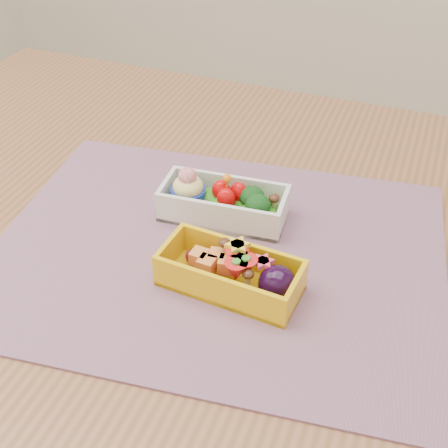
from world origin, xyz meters
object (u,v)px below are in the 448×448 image
(table, at_px, (246,300))
(bento_white, at_px, (223,202))
(placemat, at_px, (216,252))
(bento_yellow, at_px, (233,273))

(table, distance_m, bento_white, 0.13)
(table, distance_m, placemat, 0.11)
(bento_white, bearing_deg, placemat, -80.22)
(table, relative_size, placemat, 2.39)
(table, height_order, bento_yellow, bento_yellow)
(table, height_order, placemat, placemat)
(bento_white, relative_size, bento_yellow, 1.02)
(table, relative_size, bento_yellow, 7.93)
(table, xyz_separation_m, bento_yellow, (0.01, -0.08, 0.12))
(placemat, xyz_separation_m, bento_white, (-0.02, 0.06, 0.02))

